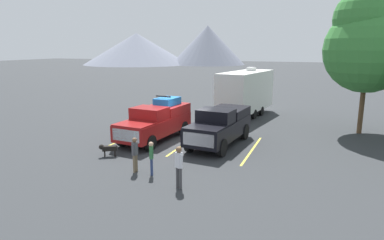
{
  "coord_description": "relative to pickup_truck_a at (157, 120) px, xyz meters",
  "views": [
    {
      "loc": [
        7.3,
        -17.8,
        5.58
      ],
      "look_at": [
        0.0,
        1.13,
        1.2
      ],
      "focal_mm": 31.58,
      "sensor_mm": 36.0,
      "label": 1
    }
  ],
  "objects": [
    {
      "name": "ground_plane",
      "position": [
        2.01,
        -0.3,
        -1.19
      ],
      "size": [
        240.0,
        240.0,
        0.0
      ],
      "primitive_type": "plane",
      "color": "#2D3033"
    },
    {
      "name": "pickup_truck_a",
      "position": [
        0.0,
        0.0,
        0.0
      ],
      "size": [
        2.63,
        5.89,
        2.61
      ],
      "color": "maroon",
      "rests_on": "ground"
    },
    {
      "name": "pickup_truck_b",
      "position": [
        3.96,
        0.27,
        -0.03
      ],
      "size": [
        2.6,
        5.78,
        2.19
      ],
      "color": "black",
      "rests_on": "ground"
    },
    {
      "name": "lot_stripe_a",
      "position": [
        -1.95,
        -0.17,
        -1.19
      ],
      "size": [
        0.12,
        5.5,
        0.01
      ],
      "primitive_type": "cube",
      "color": "gold",
      "rests_on": "ground"
    },
    {
      "name": "lot_stripe_b",
      "position": [
        2.01,
        -0.17,
        -1.19
      ],
      "size": [
        0.12,
        5.5,
        0.01
      ],
      "primitive_type": "cube",
      "color": "gold",
      "rests_on": "ground"
    },
    {
      "name": "lot_stripe_c",
      "position": [
        5.96,
        -0.17,
        -1.19
      ],
      "size": [
        0.12,
        5.5,
        0.01
      ],
      "primitive_type": "cube",
      "color": "gold",
      "rests_on": "ground"
    },
    {
      "name": "camper_trailer_a",
      "position": [
        3.53,
        9.13,
        0.89
      ],
      "size": [
        3.49,
        8.15,
        3.95
      ],
      "color": "silver",
      "rests_on": "ground"
    },
    {
      "name": "person_a",
      "position": [
        2.51,
        -5.47,
        -0.31
      ],
      "size": [
        0.26,
        0.31,
        1.53
      ],
      "color": "navy",
      "rests_on": "ground"
    },
    {
      "name": "person_b",
      "position": [
        1.65,
        -5.43,
        -0.26
      ],
      "size": [
        0.22,
        0.36,
        1.62
      ],
      "color": "#726047",
      "rests_on": "ground"
    },
    {
      "name": "person_c",
      "position": [
        4.22,
        -6.38,
        -0.18
      ],
      "size": [
        0.36,
        0.3,
        1.75
      ],
      "color": "#3F3F42",
      "rests_on": "ground"
    },
    {
      "name": "dog",
      "position": [
        -0.86,
        -3.97,
        -0.75
      ],
      "size": [
        0.9,
        0.66,
        0.66
      ],
      "color": "black",
      "rests_on": "ground"
    },
    {
      "name": "tree_a",
      "position": [
        11.75,
        6.14,
        4.69
      ],
      "size": [
        5.41,
        5.41,
        9.19
      ],
      "color": "brown",
      "rests_on": "ground"
    },
    {
      "name": "mountain_ridge",
      "position": [
        16.65,
        82.03,
        5.7
      ],
      "size": [
        137.2,
        45.1,
        17.39
      ],
      "color": "slate",
      "rests_on": "ground"
    }
  ]
}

